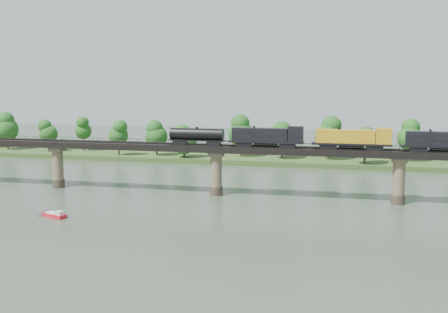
# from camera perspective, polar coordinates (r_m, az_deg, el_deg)

# --- Properties ---
(ground) EXTENTS (400.00, 400.00, 0.00)m
(ground) POSITION_cam_1_polar(r_m,az_deg,el_deg) (101.24, -4.95, -7.34)
(ground) COLOR #334133
(ground) RESTS_ON ground
(far_bank) EXTENTS (300.00, 24.00, 1.60)m
(far_bank) POSITION_cam_1_polar(r_m,az_deg,el_deg) (182.18, 3.40, -0.18)
(far_bank) COLOR #2E491D
(far_bank) RESTS_ON ground
(bridge) EXTENTS (236.00, 30.00, 11.50)m
(bridge) POSITION_cam_1_polar(r_m,az_deg,el_deg) (128.25, -0.80, -1.54)
(bridge) COLOR #473A2D
(bridge) RESTS_ON ground
(bridge_superstructure) EXTENTS (220.00, 4.90, 0.75)m
(bridge_superstructure) POSITION_cam_1_polar(r_m,az_deg,el_deg) (127.35, -0.80, 1.27)
(bridge_superstructure) COLOR black
(bridge_superstructure) RESTS_ON bridge
(far_treeline) EXTENTS (289.06, 17.54, 13.60)m
(far_treeline) POSITION_cam_1_polar(r_m,az_deg,el_deg) (178.43, 0.58, 2.26)
(far_treeline) COLOR #382619
(far_treeline) RESTS_ON far_bank
(freight_train) EXTENTS (68.12, 2.65, 4.69)m
(freight_train) POSITION_cam_1_polar(r_m,az_deg,el_deg) (123.56, 10.02, 1.85)
(freight_train) COLOR black
(freight_train) RESTS_ON bridge
(motorboat) EXTENTS (5.34, 3.52, 1.41)m
(motorboat) POSITION_cam_1_polar(r_m,az_deg,el_deg) (113.72, -16.77, -5.69)
(motorboat) COLOR red
(motorboat) RESTS_ON ground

